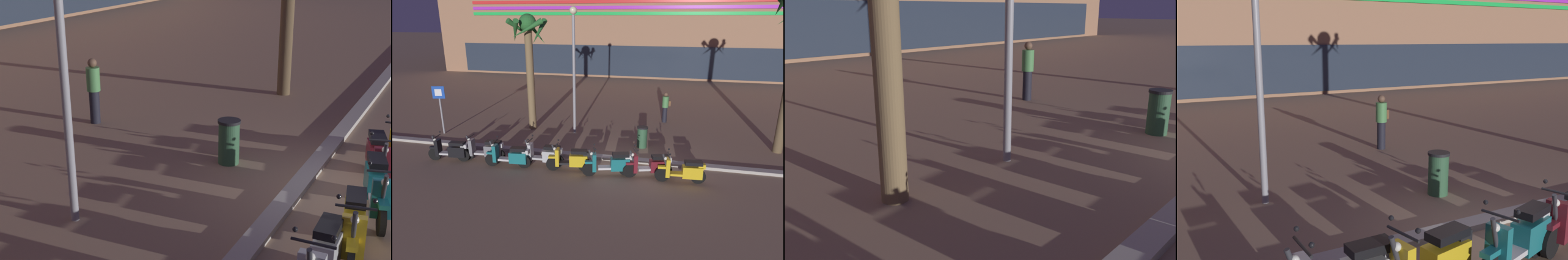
% 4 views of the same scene
% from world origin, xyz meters
% --- Properties ---
extents(ground_plane, '(200.00, 200.00, 0.00)m').
position_xyz_m(ground_plane, '(0.00, 0.00, 0.00)').
color(ground_plane, '#93755B').
extents(curb_strip, '(60.00, 0.36, 0.12)m').
position_xyz_m(curb_strip, '(0.00, 0.47, 0.06)').
color(curb_strip, '#ADA89E').
rests_on(curb_strip, ground).
extents(scooter_teal_mid_rear, '(1.82, 0.78, 1.17)m').
position_xyz_m(scooter_teal_mid_rear, '(-0.56, -0.98, 0.47)').
color(scooter_teal_mid_rear, black).
rests_on(scooter_teal_mid_rear, ground).
extents(pedestrian_by_palm_tree, '(0.46, 0.35, 1.68)m').
position_xyz_m(pedestrian_by_palm_tree, '(1.18, 6.32, 0.89)').
color(pedestrian_by_palm_tree, black).
rests_on(pedestrian_by_palm_tree, ground).
extents(litter_bin, '(0.48, 0.48, 0.95)m').
position_xyz_m(litter_bin, '(0.28, 2.17, 0.48)').
color(litter_bin, '#2D5638').
rests_on(litter_bin, ground).
extents(street_lamp, '(0.36, 0.36, 6.02)m').
position_xyz_m(street_lamp, '(-3.20, 3.45, 3.72)').
color(street_lamp, '#939399').
rests_on(street_lamp, ground).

